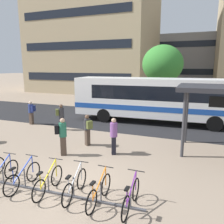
{
  "coord_description": "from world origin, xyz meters",
  "views": [
    {
      "loc": [
        3.94,
        -6.03,
        4.05
      ],
      "look_at": [
        -0.08,
        4.24,
        1.79
      ],
      "focal_mm": 35.98,
      "sensor_mm": 36.0,
      "label": 1
    }
  ],
  "objects_px": {
    "commuter_olive_pack_2": "(88,128)",
    "street_tree_1": "(163,64)",
    "parked_bicycle_blue_2": "(1,175)",
    "parked_bicycle_orange_6": "(99,192)",
    "city_bus": "(157,98)",
    "commuter_grey_pack_4": "(114,133)",
    "parked_bicycle_yellow_4": "(48,182)",
    "commuter_black_pack_0": "(62,134)",
    "parked_bicycle_blue_3": "(23,177)",
    "parked_bicycle_silver_5": "(75,186)",
    "commuter_navy_pack_1": "(31,111)",
    "parked_bicycle_purple_7": "(131,197)",
    "commuter_olive_pack_3": "(61,115)"
  },
  "relations": [
    {
      "from": "parked_bicycle_orange_6",
      "to": "commuter_black_pack_0",
      "type": "xyz_separation_m",
      "value": [
        -3.13,
        2.8,
        0.63
      ]
    },
    {
      "from": "commuter_black_pack_0",
      "to": "commuter_navy_pack_1",
      "type": "distance_m",
      "value": 6.57
    },
    {
      "from": "parked_bicycle_silver_5",
      "to": "commuter_olive_pack_2",
      "type": "distance_m",
      "value": 4.74
    },
    {
      "from": "parked_bicycle_purple_7",
      "to": "street_tree_1",
      "type": "relative_size",
      "value": 0.28
    },
    {
      "from": "parked_bicycle_blue_2",
      "to": "parked_bicycle_yellow_4",
      "type": "xyz_separation_m",
      "value": [
        1.82,
        0.2,
        0.0
      ]
    },
    {
      "from": "city_bus",
      "to": "commuter_grey_pack_4",
      "type": "xyz_separation_m",
      "value": [
        -0.75,
        -6.77,
        -0.78
      ]
    },
    {
      "from": "city_bus",
      "to": "parked_bicycle_blue_3",
      "type": "bearing_deg",
      "value": 73.94
    },
    {
      "from": "parked_bicycle_silver_5",
      "to": "commuter_grey_pack_4",
      "type": "bearing_deg",
      "value": -2.79
    },
    {
      "from": "commuter_olive_pack_2",
      "to": "street_tree_1",
      "type": "distance_m",
      "value": 13.05
    },
    {
      "from": "parked_bicycle_blue_2",
      "to": "commuter_olive_pack_3",
      "type": "relative_size",
      "value": 1.03
    },
    {
      "from": "commuter_black_pack_0",
      "to": "parked_bicycle_blue_3",
      "type": "bearing_deg",
      "value": -112.93
    },
    {
      "from": "street_tree_1",
      "to": "city_bus",
      "type": "bearing_deg",
      "value": -83.62
    },
    {
      "from": "commuter_grey_pack_4",
      "to": "street_tree_1",
      "type": "bearing_deg",
      "value": 155.35
    },
    {
      "from": "parked_bicycle_yellow_4",
      "to": "commuter_black_pack_0",
      "type": "distance_m",
      "value": 3.23
    },
    {
      "from": "parked_bicycle_blue_2",
      "to": "parked_bicycle_purple_7",
      "type": "distance_m",
      "value": 4.57
    },
    {
      "from": "commuter_grey_pack_4",
      "to": "parked_bicycle_silver_5",
      "type": "bearing_deg",
      "value": -22.29
    },
    {
      "from": "parked_bicycle_yellow_4",
      "to": "parked_bicycle_orange_6",
      "type": "bearing_deg",
      "value": -91.83
    },
    {
      "from": "parked_bicycle_purple_7",
      "to": "commuter_grey_pack_4",
      "type": "bearing_deg",
      "value": 27.65
    },
    {
      "from": "parked_bicycle_purple_7",
      "to": "commuter_olive_pack_2",
      "type": "height_order",
      "value": "commuter_olive_pack_2"
    },
    {
      "from": "commuter_black_pack_0",
      "to": "parked_bicycle_silver_5",
      "type": "bearing_deg",
      "value": -80.7
    },
    {
      "from": "parked_bicycle_blue_3",
      "to": "parked_bicycle_orange_6",
      "type": "xyz_separation_m",
      "value": [
        2.75,
        0.13,
        0.0
      ]
    },
    {
      "from": "parked_bicycle_silver_5",
      "to": "parked_bicycle_orange_6",
      "type": "relative_size",
      "value": 1.0
    },
    {
      "from": "parked_bicycle_yellow_4",
      "to": "commuter_black_pack_0",
      "type": "xyz_separation_m",
      "value": [
        -1.35,
        2.87,
        0.63
      ]
    },
    {
      "from": "commuter_black_pack_0",
      "to": "commuter_olive_pack_3",
      "type": "bearing_deg",
      "value": 94.53
    },
    {
      "from": "parked_bicycle_blue_2",
      "to": "parked_bicycle_orange_6",
      "type": "distance_m",
      "value": 3.6
    },
    {
      "from": "street_tree_1",
      "to": "parked_bicycle_silver_5",
      "type": "bearing_deg",
      "value": -89.68
    },
    {
      "from": "commuter_olive_pack_3",
      "to": "street_tree_1",
      "type": "distance_m",
      "value": 11.99
    },
    {
      "from": "city_bus",
      "to": "commuter_olive_pack_2",
      "type": "xyz_separation_m",
      "value": [
        -2.42,
        -6.18,
        -0.84
      ]
    },
    {
      "from": "parked_bicycle_blue_2",
      "to": "commuter_black_pack_0",
      "type": "xyz_separation_m",
      "value": [
        0.47,
        3.07,
        0.63
      ]
    },
    {
      "from": "parked_bicycle_blue_2",
      "to": "parked_bicycle_silver_5",
      "type": "bearing_deg",
      "value": -87.66
    },
    {
      "from": "parked_bicycle_purple_7",
      "to": "commuter_black_pack_0",
      "type": "xyz_separation_m",
      "value": [
        -4.09,
        2.73,
        0.63
      ]
    },
    {
      "from": "commuter_black_pack_0",
      "to": "commuter_olive_pack_2",
      "type": "height_order",
      "value": "commuter_black_pack_0"
    },
    {
      "from": "city_bus",
      "to": "commuter_olive_pack_3",
      "type": "height_order",
      "value": "city_bus"
    },
    {
      "from": "parked_bicycle_yellow_4",
      "to": "commuter_navy_pack_1",
      "type": "relative_size",
      "value": 1.04
    },
    {
      "from": "commuter_black_pack_0",
      "to": "commuter_grey_pack_4",
      "type": "xyz_separation_m",
      "value": [
        2.13,
        1.0,
        -0.02
      ]
    },
    {
      "from": "commuter_black_pack_0",
      "to": "parked_bicycle_yellow_4",
      "type": "bearing_deg",
      "value": -94.94
    },
    {
      "from": "parked_bicycle_orange_6",
      "to": "commuter_olive_pack_2",
      "type": "bearing_deg",
      "value": 31.56
    },
    {
      "from": "parked_bicycle_blue_2",
      "to": "commuter_grey_pack_4",
      "type": "distance_m",
      "value": 4.87
    },
    {
      "from": "parked_bicycle_purple_7",
      "to": "commuter_olive_pack_2",
      "type": "distance_m",
      "value": 5.67
    },
    {
      "from": "commuter_black_pack_0",
      "to": "parked_bicycle_blue_2",
      "type": "bearing_deg",
      "value": -128.9
    },
    {
      "from": "commuter_olive_pack_2",
      "to": "commuter_grey_pack_4",
      "type": "distance_m",
      "value": 1.77
    },
    {
      "from": "commuter_navy_pack_1",
      "to": "street_tree_1",
      "type": "xyz_separation_m",
      "value": [
        7.39,
        10.1,
        3.28
      ]
    },
    {
      "from": "commuter_navy_pack_1",
      "to": "commuter_olive_pack_3",
      "type": "relative_size",
      "value": 0.98
    },
    {
      "from": "parked_bicycle_blue_2",
      "to": "parked_bicycle_orange_6",
      "type": "relative_size",
      "value": 1.0
    },
    {
      "from": "parked_bicycle_blue_2",
      "to": "parked_bicycle_silver_5",
      "type": "distance_m",
      "value": 2.76
    },
    {
      "from": "commuter_olive_pack_2",
      "to": "commuter_olive_pack_3",
      "type": "height_order",
      "value": "commuter_olive_pack_3"
    },
    {
      "from": "parked_bicycle_blue_2",
      "to": "street_tree_1",
      "type": "bearing_deg",
      "value": -12.87
    },
    {
      "from": "parked_bicycle_blue_3",
      "to": "parked_bicycle_orange_6",
      "type": "relative_size",
      "value": 1.0
    },
    {
      "from": "parked_bicycle_silver_5",
      "to": "parked_bicycle_orange_6",
      "type": "xyz_separation_m",
      "value": [
        0.85,
        -0.05,
        0.0
      ]
    },
    {
      "from": "parked_bicycle_blue_2",
      "to": "commuter_navy_pack_1",
      "type": "height_order",
      "value": "commuter_navy_pack_1"
    }
  ]
}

